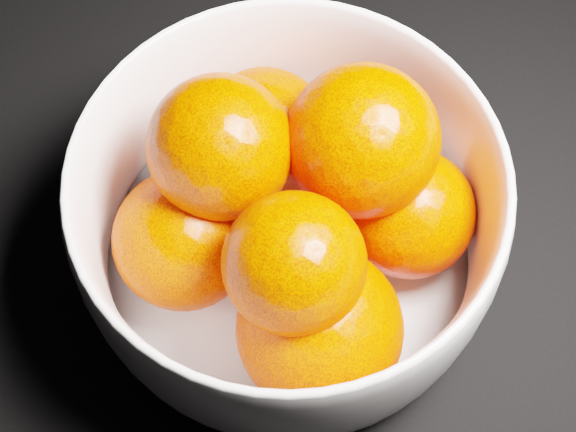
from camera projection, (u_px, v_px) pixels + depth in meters
ground at (89, 27)px, 0.62m from camera, size 3.00×3.00×0.00m
bowl at (288, 221)px, 0.48m from camera, size 0.25×0.25×0.12m
orange_pile at (294, 212)px, 0.46m from camera, size 0.20×0.21×0.14m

